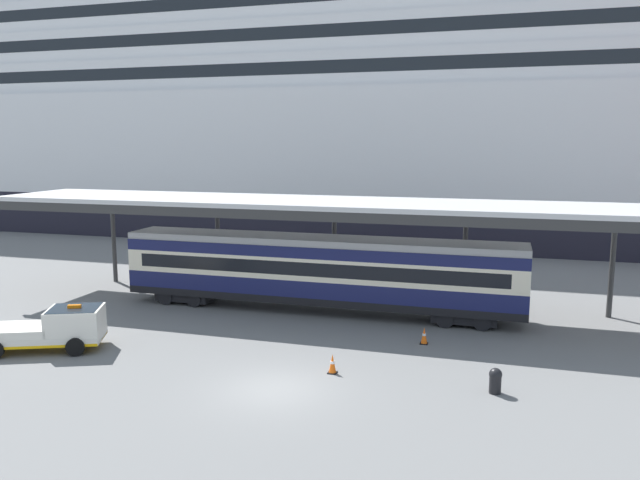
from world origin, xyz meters
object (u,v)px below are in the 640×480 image
(cruise_ship, at_px, (434,100))
(quay_bollard, at_px, (495,380))
(traffic_cone_mid, at_px, (332,364))
(traffic_cone_near, at_px, (424,336))
(train_carriage, at_px, (318,270))
(service_truck, at_px, (54,328))

(cruise_ship, relative_size, quay_bollard, 182.33)
(traffic_cone_mid, height_order, quay_bollard, quay_bollard)
(cruise_ship, xyz_separation_m, quay_bollard, (7.17, -42.00, -12.81))
(traffic_cone_near, bearing_deg, traffic_cone_mid, -122.98)
(traffic_cone_near, xyz_separation_m, quay_bollard, (3.22, -4.95, 0.13))
(cruise_ship, relative_size, traffic_cone_mid, 222.09)
(traffic_cone_mid, bearing_deg, quay_bollard, -2.05)
(cruise_ship, bearing_deg, traffic_cone_mid, -88.80)
(traffic_cone_mid, bearing_deg, cruise_ship, 91.20)
(traffic_cone_mid, bearing_deg, train_carriage, 110.20)
(cruise_ship, height_order, train_carriage, cruise_ship)
(cruise_ship, bearing_deg, service_truck, -105.50)
(traffic_cone_near, height_order, quay_bollard, quay_bollard)
(train_carriage, distance_m, quay_bollard, 13.11)
(service_truck, xyz_separation_m, quay_bollard, (18.96, 0.51, -0.47))
(traffic_cone_near, distance_m, traffic_cone_mid, 5.63)
(cruise_ship, distance_m, traffic_cone_near, 39.45)
(service_truck, bearing_deg, quay_bollard, 1.54)
(train_carriage, bearing_deg, traffic_cone_near, -32.21)
(service_truck, distance_m, quay_bollard, 18.97)
(service_truck, distance_m, traffic_cone_near, 16.66)
(train_carriage, height_order, service_truck, train_carriage)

